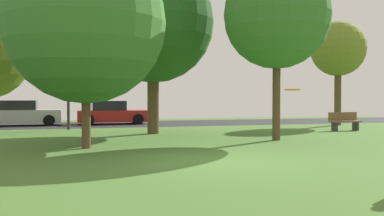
{
  "coord_description": "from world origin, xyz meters",
  "views": [
    {
      "loc": [
        -3.52,
        -9.83,
        1.58
      ],
      "look_at": [
        0.0,
        2.21,
        1.29
      ],
      "focal_mm": 39.09,
      "sensor_mm": 36.0,
      "label": 1
    }
  ],
  "objects_px": {
    "frisbee_disc": "(293,90)",
    "birch_tree_lone": "(86,23)",
    "maple_tree_far": "(153,22)",
    "street_lamp_post": "(68,85)",
    "parked_car_red": "(111,113)",
    "oak_tree_left": "(277,16)",
    "park_bench": "(344,121)",
    "maple_tree_near": "(338,49)",
    "parked_car_silver": "(20,114)"
  },
  "relations": [
    {
      "from": "maple_tree_far",
      "to": "parked_car_red",
      "type": "height_order",
      "value": "maple_tree_far"
    },
    {
      "from": "maple_tree_near",
      "to": "parked_car_red",
      "type": "xyz_separation_m",
      "value": [
        -12.75,
        4.87,
        -3.82
      ]
    },
    {
      "from": "parked_car_silver",
      "to": "park_bench",
      "type": "bearing_deg",
      "value": -28.43
    },
    {
      "from": "maple_tree_far",
      "to": "parked_car_silver",
      "type": "bearing_deg",
      "value": 130.18
    },
    {
      "from": "frisbee_disc",
      "to": "park_bench",
      "type": "height_order",
      "value": "frisbee_disc"
    },
    {
      "from": "maple_tree_far",
      "to": "street_lamp_post",
      "type": "xyz_separation_m",
      "value": [
        -3.68,
        3.53,
        -2.74
      ]
    },
    {
      "from": "birch_tree_lone",
      "to": "frisbee_disc",
      "type": "distance_m",
      "value": 8.22
    },
    {
      "from": "maple_tree_near",
      "to": "parked_car_red",
      "type": "bearing_deg",
      "value": 159.09
    },
    {
      "from": "maple_tree_near",
      "to": "oak_tree_left",
      "type": "relative_size",
      "value": 0.91
    },
    {
      "from": "parked_car_red",
      "to": "park_bench",
      "type": "xyz_separation_m",
      "value": [
        10.48,
        -8.59,
        -0.19
      ]
    },
    {
      "from": "birch_tree_lone",
      "to": "frisbee_disc",
      "type": "height_order",
      "value": "birch_tree_lone"
    },
    {
      "from": "parked_car_red",
      "to": "park_bench",
      "type": "relative_size",
      "value": 2.62
    },
    {
      "from": "maple_tree_far",
      "to": "parked_car_silver",
      "type": "distance_m",
      "value": 10.78
    },
    {
      "from": "frisbee_disc",
      "to": "street_lamp_post",
      "type": "relative_size",
      "value": 0.07
    },
    {
      "from": "birch_tree_lone",
      "to": "parked_car_silver",
      "type": "distance_m",
      "value": 13.28
    },
    {
      "from": "parked_car_silver",
      "to": "park_bench",
      "type": "xyz_separation_m",
      "value": [
        15.71,
        -8.5,
        -0.21
      ]
    },
    {
      "from": "maple_tree_near",
      "to": "park_bench",
      "type": "xyz_separation_m",
      "value": [
        -2.27,
        -3.72,
        -4.01
      ]
    },
    {
      "from": "parked_car_red",
      "to": "oak_tree_left",
      "type": "bearing_deg",
      "value": -66.98
    },
    {
      "from": "oak_tree_left",
      "to": "park_bench",
      "type": "height_order",
      "value": "oak_tree_left"
    },
    {
      "from": "oak_tree_left",
      "to": "birch_tree_lone",
      "type": "bearing_deg",
      "value": -174.69
    },
    {
      "from": "maple_tree_far",
      "to": "park_bench",
      "type": "bearing_deg",
      "value": -5.84
    },
    {
      "from": "parked_car_silver",
      "to": "park_bench",
      "type": "relative_size",
      "value": 2.8
    },
    {
      "from": "frisbee_disc",
      "to": "parked_car_silver",
      "type": "distance_m",
      "value": 20.77
    },
    {
      "from": "parked_car_silver",
      "to": "street_lamp_post",
      "type": "xyz_separation_m",
      "value": [
        2.7,
        -4.02,
        1.58
      ]
    },
    {
      "from": "maple_tree_near",
      "to": "birch_tree_lone",
      "type": "relative_size",
      "value": 0.94
    },
    {
      "from": "park_bench",
      "to": "street_lamp_post",
      "type": "xyz_separation_m",
      "value": [
        -13.01,
        4.49,
        1.79
      ]
    },
    {
      "from": "maple_tree_far",
      "to": "street_lamp_post",
      "type": "distance_m",
      "value": 5.79
    },
    {
      "from": "maple_tree_near",
      "to": "parked_car_silver",
      "type": "xyz_separation_m",
      "value": [
        -17.98,
        4.79,
        -3.8
      ]
    },
    {
      "from": "oak_tree_left",
      "to": "parked_car_red",
      "type": "xyz_separation_m",
      "value": [
        -5.05,
        11.89,
        -4.04
      ]
    },
    {
      "from": "birch_tree_lone",
      "to": "park_bench",
      "type": "xyz_separation_m",
      "value": [
        12.44,
        3.95,
        -3.48
      ]
    },
    {
      "from": "oak_tree_left",
      "to": "parked_car_red",
      "type": "relative_size",
      "value": 1.6
    },
    {
      "from": "birch_tree_lone",
      "to": "oak_tree_left",
      "type": "bearing_deg",
      "value": 5.31
    },
    {
      "from": "maple_tree_near",
      "to": "maple_tree_far",
      "type": "height_order",
      "value": "maple_tree_far"
    },
    {
      "from": "maple_tree_far",
      "to": "street_lamp_post",
      "type": "bearing_deg",
      "value": 136.15
    },
    {
      "from": "parked_car_red",
      "to": "street_lamp_post",
      "type": "relative_size",
      "value": 0.93
    },
    {
      "from": "maple_tree_near",
      "to": "parked_car_silver",
      "type": "bearing_deg",
      "value": 165.1
    },
    {
      "from": "maple_tree_near",
      "to": "maple_tree_far",
      "type": "distance_m",
      "value": 11.94
    },
    {
      "from": "maple_tree_far",
      "to": "frisbee_disc",
      "type": "bearing_deg",
      "value": -89.78
    },
    {
      "from": "parked_car_red",
      "to": "park_bench",
      "type": "height_order",
      "value": "parked_car_red"
    },
    {
      "from": "maple_tree_far",
      "to": "parked_car_silver",
      "type": "xyz_separation_m",
      "value": [
        -6.37,
        7.55,
        -4.32
      ]
    },
    {
      "from": "street_lamp_post",
      "to": "park_bench",
      "type": "bearing_deg",
      "value": -19.02
    },
    {
      "from": "park_bench",
      "to": "parked_car_silver",
      "type": "bearing_deg",
      "value": -28.43
    },
    {
      "from": "maple_tree_near",
      "to": "birch_tree_lone",
      "type": "bearing_deg",
      "value": -152.48
    },
    {
      "from": "maple_tree_near",
      "to": "frisbee_disc",
      "type": "xyz_separation_m",
      "value": [
        -11.56,
        -14.94,
        -2.74
      ]
    },
    {
      "from": "oak_tree_left",
      "to": "maple_tree_near",
      "type": "bearing_deg",
      "value": 42.32
    },
    {
      "from": "maple_tree_far",
      "to": "parked_car_red",
      "type": "distance_m",
      "value": 8.86
    },
    {
      "from": "frisbee_disc",
      "to": "parked_car_red",
      "type": "distance_m",
      "value": 19.87
    },
    {
      "from": "oak_tree_left",
      "to": "birch_tree_lone",
      "type": "distance_m",
      "value": 7.08
    },
    {
      "from": "birch_tree_lone",
      "to": "frisbee_disc",
      "type": "xyz_separation_m",
      "value": [
        3.15,
        -7.27,
        -2.21
      ]
    },
    {
      "from": "frisbee_disc",
      "to": "birch_tree_lone",
      "type": "bearing_deg",
      "value": 113.42
    }
  ]
}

